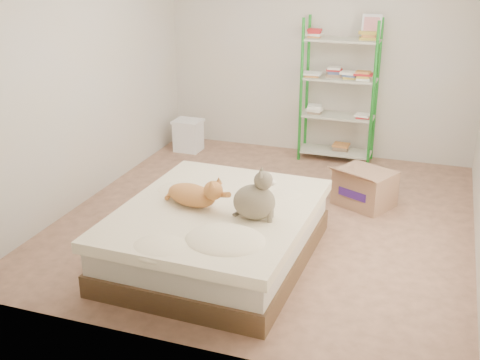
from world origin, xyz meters
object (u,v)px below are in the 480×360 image
at_px(cardboard_box, 365,188).
at_px(white_bin, 188,135).
at_px(orange_cat, 191,193).
at_px(shelf_unit, 340,89).
at_px(grey_cat, 254,195).
at_px(bed, 217,234).

height_order(cardboard_box, white_bin, cardboard_box).
relative_size(orange_cat, cardboard_box, 0.79).
xyz_separation_m(shelf_unit, cardboard_box, (0.53, -1.28, -0.69)).
bearing_deg(grey_cat, white_bin, 23.54).
bearing_deg(bed, grey_cat, -12.71).
height_order(grey_cat, shelf_unit, shelf_unit).
relative_size(shelf_unit, white_bin, 4.34).
height_order(shelf_unit, white_bin, shelf_unit).
bearing_deg(shelf_unit, cardboard_box, -67.57).
xyz_separation_m(orange_cat, shelf_unit, (0.69, 2.83, 0.29)).
height_order(bed, grey_cat, grey_cat).
bearing_deg(cardboard_box, orange_cat, -102.03).
distance_m(cardboard_box, white_bin, 2.57).
bearing_deg(cardboard_box, shelf_unit, 138.59).
bearing_deg(bed, orange_cat, -175.70).
relative_size(bed, cardboard_box, 2.79).
height_order(shelf_unit, cardboard_box, shelf_unit).
height_order(bed, shelf_unit, shelf_unit).
distance_m(orange_cat, shelf_unit, 2.93).
relative_size(orange_cat, white_bin, 1.35).
distance_m(grey_cat, shelf_unit, 2.92).
bearing_deg(orange_cat, grey_cat, 8.26).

